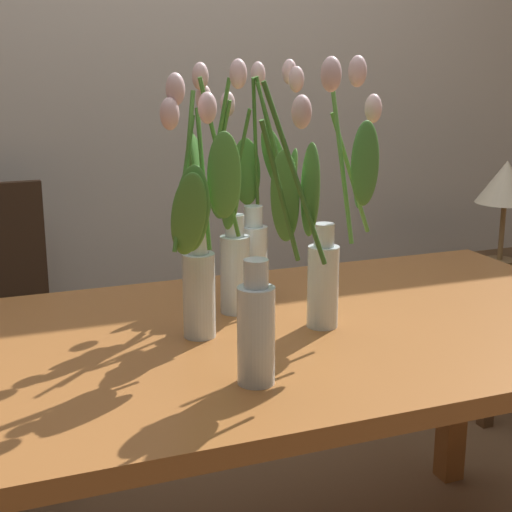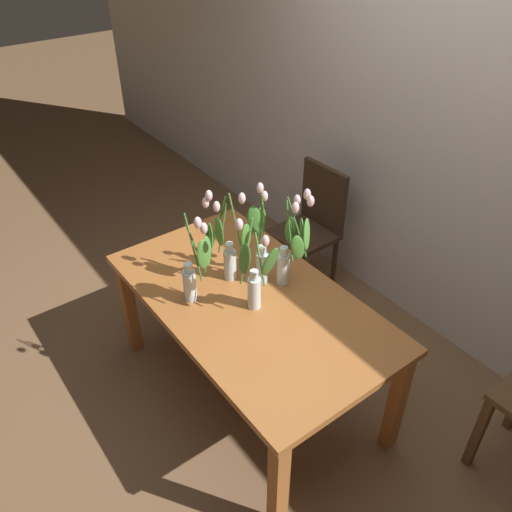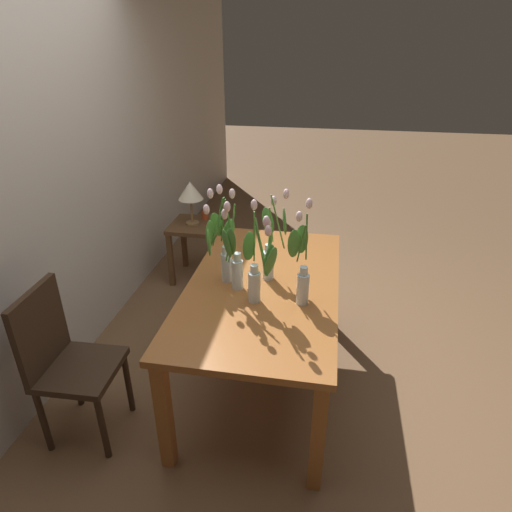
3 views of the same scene
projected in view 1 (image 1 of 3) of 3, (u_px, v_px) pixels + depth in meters
The scene contains 9 objects.
room_wall_rear at pixel (140, 49), 2.73m from camera, with size 9.00×0.10×2.70m, color beige.
dining_table at pixel (290, 366), 1.67m from camera, with size 1.60×0.90×0.74m.
tulip_vase_0 at pixel (223, 234), 1.70m from camera, with size 0.16×0.12×0.56m.
tulip_vase_1 at pixel (271, 280), 1.34m from camera, with size 0.19×0.14×0.57m.
tulip_vase_2 at pixel (336, 242), 1.60m from camera, with size 0.16×0.18×0.57m.
tulip_vase_3 at pixel (257, 207), 1.83m from camera, with size 0.22×0.18×0.57m.
tulip_vase_4 at pixel (203, 236), 1.52m from camera, with size 0.21×0.23×0.57m.
side_table at pixel (502, 294), 2.92m from camera, with size 0.44×0.44×0.55m.
table_lamp at pixel (506, 185), 2.83m from camera, with size 0.22×0.22×0.40m.
Camera 1 is at (-0.63, -1.43, 1.30)m, focal length 52.91 mm.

